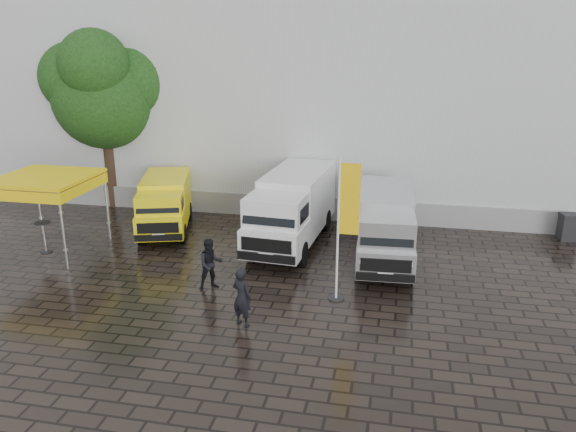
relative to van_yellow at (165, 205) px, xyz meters
name	(u,v)px	position (x,y,z in m)	size (l,w,h in m)	color
ground	(320,299)	(7.37, -5.14, -1.11)	(120.00, 120.00, 0.00)	black
exhibition_hall	(402,72)	(9.37, 10.86, 4.89)	(44.00, 16.00, 12.00)	silver
hall_plinth	(393,213)	(9.37, 2.81, -0.61)	(44.00, 0.15, 1.00)	gray
van_yellow	(165,205)	(0.00, 0.00, 0.00)	(1.84, 4.79, 2.21)	yellow
van_white	(292,210)	(5.52, -0.44, 0.28)	(2.12, 6.37, 2.76)	white
van_silver	(385,228)	(9.18, -1.44, 0.13)	(1.91, 5.72, 2.48)	silver
canopy_tent	(44,181)	(-3.35, -3.04, 1.65)	(3.26, 3.26, 2.95)	silver
flagpole	(344,224)	(8.03, -5.02, 1.42)	(0.88, 0.50, 4.57)	black
tree	(104,90)	(-4.08, 3.15, 4.38)	(4.76, 4.76, 8.55)	black
cocktail_table	(44,237)	(-3.52, -3.27, -0.51)	(0.60, 0.60, 1.20)	black
wheelie_bin	(568,227)	(16.36, 2.19, -0.55)	(0.67, 0.67, 1.11)	black
person_front	(242,297)	(5.42, -7.20, -0.23)	(0.64, 0.42, 1.75)	black
person_tent	(211,264)	(3.75, -5.05, -0.25)	(0.83, 0.65, 1.71)	black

